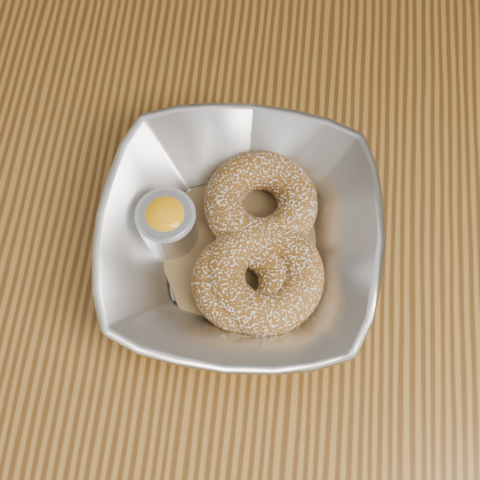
# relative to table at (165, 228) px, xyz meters

# --- Properties ---
(ground_plane) EXTENTS (4.00, 4.00, 0.00)m
(ground_plane) POSITION_rel_table_xyz_m (0.00, 0.00, -0.65)
(ground_plane) COLOR #565659
(ground_plane) RESTS_ON ground
(table) EXTENTS (1.20, 0.80, 0.75)m
(table) POSITION_rel_table_xyz_m (0.00, 0.00, 0.00)
(table) COLOR brown
(table) RESTS_ON ground_plane
(serving_bowl) EXTENTS (0.25, 0.25, 0.06)m
(serving_bowl) POSITION_rel_table_xyz_m (0.09, -0.06, 0.13)
(serving_bowl) COLOR silver
(serving_bowl) RESTS_ON table
(parchment) EXTENTS (0.20, 0.20, 0.00)m
(parchment) POSITION_rel_table_xyz_m (0.09, -0.06, 0.11)
(parchment) COLOR brown
(parchment) RESTS_ON table
(donut_back) EXTENTS (0.12, 0.12, 0.04)m
(donut_back) POSITION_rel_table_xyz_m (0.10, -0.02, 0.13)
(donut_back) COLOR brown
(donut_back) RESTS_ON parchment
(donut_front) EXTENTS (0.10, 0.10, 0.03)m
(donut_front) POSITION_rel_table_xyz_m (0.10, -0.09, 0.13)
(donut_front) COLOR brown
(donut_front) RESTS_ON parchment
(donut_extra) EXTENTS (0.13, 0.13, 0.04)m
(donut_extra) POSITION_rel_table_xyz_m (0.11, -0.09, 0.13)
(donut_extra) COLOR brown
(donut_extra) RESTS_ON parchment
(ramekin) EXTENTS (0.05, 0.05, 0.05)m
(ramekin) POSITION_rel_table_xyz_m (0.02, -0.05, 0.13)
(ramekin) COLOR silver
(ramekin) RESTS_ON table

